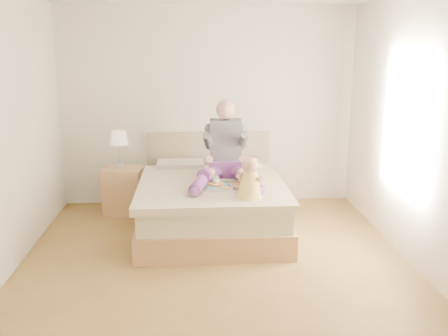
{
  "coord_description": "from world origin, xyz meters",
  "views": [
    {
      "loc": [
        -0.22,
        -4.73,
        2.19
      ],
      "look_at": [
        0.14,
        0.75,
        0.82
      ],
      "focal_mm": 40.0,
      "sensor_mm": 36.0,
      "label": 1
    }
  ],
  "objects": [
    {
      "name": "tray",
      "position": [
        0.13,
        0.66,
        0.64
      ],
      "size": [
        0.54,
        0.48,
        0.13
      ],
      "rotation": [
        0.0,
        0.0,
        -0.28
      ],
      "color": "silver",
      "rests_on": "bed"
    },
    {
      "name": "room",
      "position": [
        0.08,
        0.01,
        1.51
      ],
      "size": [
        4.02,
        4.22,
        2.71
      ],
      "color": "brown",
      "rests_on": "ground"
    },
    {
      "name": "bed",
      "position": [
        0.0,
        1.08,
        0.32
      ],
      "size": [
        1.7,
        2.18,
        1.0
      ],
      "color": "#9A7148",
      "rests_on": "ground"
    },
    {
      "name": "adult",
      "position": [
        0.18,
        1.07,
        0.89
      ],
      "size": [
        0.81,
        1.17,
        0.96
      ],
      "rotation": [
        0.0,
        0.0,
        -0.06
      ],
      "color": "#67317B",
      "rests_on": "bed"
    },
    {
      "name": "lamp",
      "position": [
        -1.17,
        1.71,
        0.97
      ],
      "size": [
        0.23,
        0.23,
        0.48
      ],
      "color": "silver",
      "rests_on": "nightstand"
    },
    {
      "name": "baby",
      "position": [
        0.38,
        0.29,
        0.79
      ],
      "size": [
        0.3,
        0.4,
        0.44
      ],
      "rotation": [
        0.0,
        0.0,
        -0.3
      ],
      "color": "#F3CA4C",
      "rests_on": "bed"
    },
    {
      "name": "nightstand",
      "position": [
        -1.12,
        1.67,
        0.3
      ],
      "size": [
        0.56,
        0.51,
        0.61
      ],
      "rotation": [
        0.0,
        0.0,
        -0.15
      ],
      "color": "#9A7148",
      "rests_on": "ground"
    }
  ]
}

